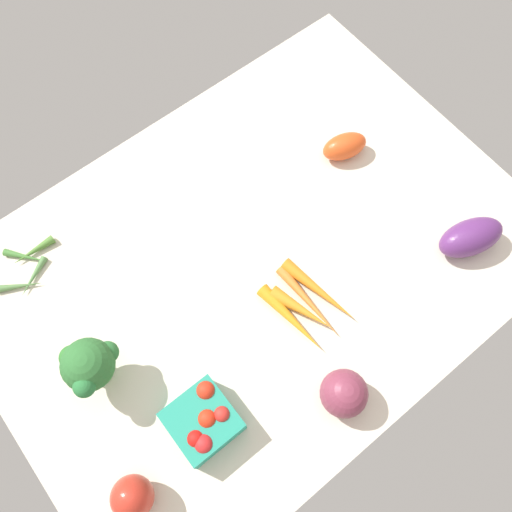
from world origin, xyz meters
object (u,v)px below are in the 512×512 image
(eggplant, at_px, (471,237))
(bell_pepper_red, at_px, (132,497))
(broccoli_head, at_px, (89,366))
(berry_basket, at_px, (203,421))
(roma_tomato, at_px, (345,146))
(carrot_bunch, at_px, (305,305))
(red_onion_near_basket, at_px, (344,393))
(okra_pile, at_px, (28,266))

(eggplant, distance_m, bell_pepper_red, 0.74)
(bell_pepper_red, bearing_deg, broccoli_head, -106.42)
(berry_basket, height_order, broccoli_head, broccoli_head)
(roma_tomato, xyz_separation_m, carrot_bunch, (0.28, 0.20, -0.01))
(berry_basket, bearing_deg, bell_pepper_red, 9.04)
(carrot_bunch, relative_size, broccoli_head, 1.33)
(bell_pepper_red, bearing_deg, red_onion_near_basket, 166.59)
(roma_tomato, distance_m, broccoli_head, 0.64)
(eggplant, xyz_separation_m, okra_pile, (0.68, -0.48, -0.03))
(broccoli_head, relative_size, bell_pepper_red, 1.48)
(berry_basket, relative_size, bell_pepper_red, 1.21)
(broccoli_head, bearing_deg, carrot_bunch, 160.34)
(berry_basket, bearing_deg, carrot_bunch, -169.24)
(berry_basket, distance_m, broccoli_head, 0.21)
(eggplant, xyz_separation_m, bell_pepper_red, (0.74, -0.02, 0.01))
(red_onion_near_basket, distance_m, okra_pile, 0.62)
(bell_pepper_red, bearing_deg, carrot_bunch, -169.86)
(eggplant, relative_size, okra_pile, 0.92)
(broccoli_head, bearing_deg, red_onion_near_basket, 136.31)
(berry_basket, bearing_deg, broccoli_head, -62.51)
(red_onion_near_basket, relative_size, eggplant, 0.63)
(okra_pile, relative_size, bell_pepper_red, 1.61)
(okra_pile, xyz_separation_m, bell_pepper_red, (0.06, 0.46, 0.04))
(red_onion_near_basket, relative_size, bell_pepper_red, 0.94)
(red_onion_near_basket, xyz_separation_m, berry_basket, (0.21, -0.11, -0.01))
(broccoli_head, bearing_deg, bell_pepper_red, 73.58)
(carrot_bunch, distance_m, berry_basket, 0.27)
(eggplant, bearing_deg, bell_pepper_red, -164.65)
(roma_tomato, distance_m, eggplant, 0.30)
(carrot_bunch, relative_size, okra_pile, 1.23)
(roma_tomato, bearing_deg, eggplant, -64.08)
(eggplant, bearing_deg, roma_tomato, 115.77)
(berry_basket, bearing_deg, red_onion_near_basket, 152.18)
(broccoli_head, bearing_deg, roma_tomato, -173.21)
(broccoli_head, xyz_separation_m, bell_pepper_red, (0.06, 0.20, -0.04))
(roma_tomato, height_order, berry_basket, berry_basket)
(eggplant, height_order, berry_basket, same)
(red_onion_near_basket, relative_size, carrot_bunch, 0.47)
(carrot_bunch, bearing_deg, roma_tomato, -143.68)
(eggplant, relative_size, broccoli_head, 1.00)
(roma_tomato, bearing_deg, carrot_bunch, -126.57)
(carrot_bunch, bearing_deg, broccoli_head, -19.66)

